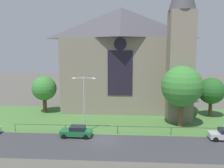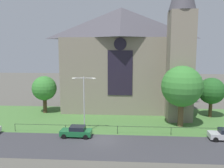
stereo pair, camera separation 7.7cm
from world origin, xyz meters
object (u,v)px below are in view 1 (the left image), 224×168
church_building (125,58)px  tree_right_near (182,86)px  tree_left_far (44,89)px  tree_right_far (211,91)px  streetlamp_near (84,98)px  parked_car_green (77,131)px

church_building → tree_right_near: size_ratio=2.76×
church_building → tree_left_far: size_ratio=3.74×
tree_right_far → streetlamp_near: (-20.69, -9.80, 0.53)m
tree_right_near → parked_car_green: tree_right_near is taller
tree_right_near → tree_left_far: size_ratio=1.36×
church_building → tree_left_far: church_building is taller
streetlamp_near → tree_left_far: bearing=131.6°
tree_right_far → parked_car_green: tree_right_far is taller
tree_right_near → parked_car_green: bearing=-159.6°
tree_right_far → tree_left_far: size_ratio=1.01×
tree_right_far → parked_car_green: size_ratio=1.66×
streetlamp_near → parked_car_green: streetlamp_near is taller
tree_left_far → streetlamp_near: size_ratio=0.86×
streetlamp_near → tree_right_far: bearing=25.4°
tree_right_far → tree_left_far: (-30.21, 0.94, -0.03)m
tree_right_near → parked_car_green: (-15.15, -5.64, -5.50)m
church_building → tree_right_far: bearing=-19.6°
church_building → tree_right_far: size_ratio=3.72×
tree_right_far → tree_left_far: tree_right_far is taller
tree_right_far → tree_right_near: bearing=-138.6°
tree_right_near → tree_right_far: size_ratio=1.35×
parked_car_green → streetlamp_near: bearing=-119.5°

